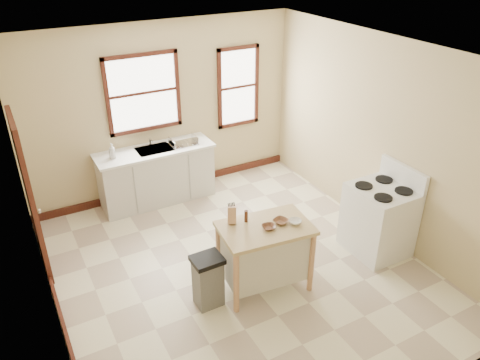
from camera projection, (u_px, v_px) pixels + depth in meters
name	position (u px, v px, depth m)	size (l,w,h in m)	color
floor	(238.00, 269.00, 6.19)	(5.00, 5.00, 0.00)	#EFE6BD
ceiling	(237.00, 56.00, 4.86)	(5.00, 5.00, 0.00)	white
wall_back	(163.00, 111.00, 7.45)	(4.50, 0.04, 2.80)	tan
wall_left	(36.00, 227.00, 4.57)	(0.04, 5.00, 2.80)	tan
wall_right	(380.00, 139.00, 6.47)	(0.04, 5.00, 2.80)	tan
window_main	(143.00, 93.00, 7.14)	(1.17, 0.06, 1.22)	#3F1711
window_side	(238.00, 87.00, 7.91)	(0.77, 0.06, 1.37)	#3F1711
door_left	(30.00, 197.00, 5.76)	(0.06, 0.90, 2.10)	#3F1711
baseboard_back	(170.00, 185.00, 8.06)	(4.50, 0.04, 0.12)	#3F1711
baseboard_left	(64.00, 325.00, 5.22)	(0.04, 5.00, 0.12)	#3F1711
sink_counter	(157.00, 175.00, 7.54)	(1.86, 0.62, 0.92)	beige
faucet	(150.00, 139.00, 7.41)	(0.03, 0.03, 0.22)	silver
soap_bottle_a	(112.00, 151.00, 6.98)	(0.09, 0.09, 0.23)	#B2B2B2
soap_bottle_b	(112.00, 152.00, 7.00)	(0.08, 0.08, 0.18)	#B2B2B2
dish_rack	(183.00, 141.00, 7.46)	(0.42, 0.32, 0.11)	silver
kitchen_island	(265.00, 256.00, 5.70)	(1.08, 0.69, 0.88)	#CDBC78
knife_block	(232.00, 215.00, 5.52)	(0.10, 0.10, 0.20)	tan
pepper_grinder	(246.00, 216.00, 5.55)	(0.04, 0.04, 0.15)	#432112
bowl_a	(269.00, 227.00, 5.44)	(0.16, 0.16, 0.04)	brown
bowl_b	(281.00, 221.00, 5.55)	(0.17, 0.17, 0.04)	brown
bowl_c	(295.00, 222.00, 5.53)	(0.15, 0.15, 0.05)	white
trash_bin	(208.00, 281.00, 5.46)	(0.35, 0.29, 0.68)	slate
gas_stove	(380.00, 211.00, 6.28)	(0.77, 0.79, 1.24)	white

